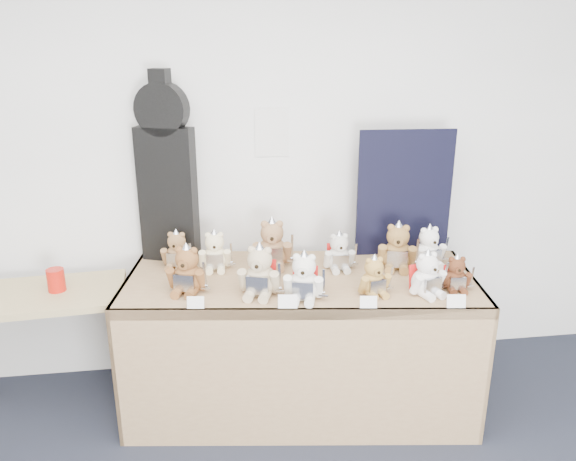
{
  "coord_description": "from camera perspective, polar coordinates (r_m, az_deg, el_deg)",
  "views": [
    {
      "loc": [
        -0.01,
        -0.95,
        2.11
      ],
      "look_at": [
        0.39,
        1.88,
        1.15
      ],
      "focal_mm": 35.0,
      "sensor_mm": 36.0,
      "label": 1
    }
  ],
  "objects": [
    {
      "name": "room_shell",
      "position": [
        3.5,
        -1.66,
        9.93
      ],
      "size": [
        6.0,
        6.0,
        6.0
      ],
      "color": "silver",
      "rests_on": "floor"
    },
    {
      "name": "display_table",
      "position": [
        3.23,
        1.3,
        -8.18
      ],
      "size": [
        2.09,
        1.09,
        0.83
      ],
      "rotation": [
        0.0,
        0.0,
        -0.14
      ],
      "color": "olive",
      "rests_on": "floor"
    },
    {
      "name": "side_table",
      "position": [
        3.54,
        -23.7,
        -7.66
      ],
      "size": [
        0.96,
        0.59,
        0.77
      ],
      "rotation": [
        0.0,
        0.0,
        0.08
      ],
      "color": "tan",
      "rests_on": "floor"
    },
    {
      "name": "guitar_case",
      "position": [
        3.4,
        -12.27,
        5.96
      ],
      "size": [
        0.36,
        0.22,
        1.14
      ],
      "rotation": [
        0.0,
        0.0,
        -0.36
      ],
      "color": "black",
      "rests_on": "display_table"
    },
    {
      "name": "navy_board",
      "position": [
        3.53,
        11.75,
        3.71
      ],
      "size": [
        0.59,
        0.05,
        0.79
      ],
      "primitive_type": "cube",
      "rotation": [
        0.0,
        0.0,
        -0.05
      ],
      "color": "black",
      "rests_on": "display_table"
    },
    {
      "name": "red_cup",
      "position": [
        3.45,
        -22.5,
        -4.67
      ],
      "size": [
        0.1,
        0.1,
        0.13
      ],
      "primitive_type": "cylinder",
      "color": "red",
      "rests_on": "side_table"
    },
    {
      "name": "teddy_front_far_left",
      "position": [
        3.04,
        -10.2,
        -4.14
      ],
      "size": [
        0.24,
        0.22,
        0.29
      ],
      "rotation": [
        0.0,
        0.0,
        -0.3
      ],
      "color": "brown",
      "rests_on": "display_table"
    },
    {
      "name": "teddy_front_left",
      "position": [
        2.97,
        -2.89,
        -4.35
      ],
      "size": [
        0.25,
        0.24,
        0.31
      ],
      "rotation": [
        0.0,
        0.0,
        -0.31
      ],
      "color": "tan",
      "rests_on": "display_table"
    },
    {
      "name": "teddy_front_centre",
      "position": [
        2.92,
        1.63,
        -4.93
      ],
      "size": [
        0.23,
        0.22,
        0.29
      ],
      "rotation": [
        0.0,
        0.0,
        -0.27
      ],
      "color": "silver",
      "rests_on": "display_table"
    },
    {
      "name": "teddy_front_right",
      "position": [
        3.01,
        8.73,
        -4.75
      ],
      "size": [
        0.2,
        0.17,
        0.24
      ],
      "rotation": [
        0.0,
        0.0,
        0.17
      ],
      "color": "#A27B3D",
      "rests_on": "display_table"
    },
    {
      "name": "teddy_front_far_right",
      "position": [
        3.06,
        13.93,
        -4.46
      ],
      "size": [
        0.23,
        0.21,
        0.27
      ],
      "rotation": [
        0.0,
        0.0,
        0.29
      ],
      "color": "white",
      "rests_on": "display_table"
    },
    {
      "name": "teddy_front_end",
      "position": [
        3.16,
        16.69,
        -4.35
      ],
      "size": [
        0.18,
        0.16,
        0.22
      ],
      "rotation": [
        0.0,
        0.0,
        -0.12
      ],
      "color": "#552F1D",
      "rests_on": "display_table"
    },
    {
      "name": "teddy_back_left",
      "position": [
        3.33,
        -7.43,
        -2.22
      ],
      "size": [
        0.21,
        0.17,
        0.26
      ],
      "rotation": [
        0.0,
        0.0,
        -0.05
      ],
      "color": "beige",
      "rests_on": "display_table"
    },
    {
      "name": "teddy_back_centre_left",
      "position": [
        3.34,
        -1.62,
        -1.53
      ],
      "size": [
        0.27,
        0.23,
        0.32
      ],
      "rotation": [
        0.0,
        0.0,
        -0.12
      ],
      "color": "#99724C",
      "rests_on": "display_table"
    },
    {
      "name": "teddy_back_centre_right",
      "position": [
        3.31,
        5.19,
        -2.3
      ],
      "size": [
        0.21,
        0.17,
        0.25
      ],
      "rotation": [
        0.0,
        0.0,
        -0.02
      ],
      "color": "beige",
      "rests_on": "display_table"
    },
    {
      "name": "teddy_back_right",
      "position": [
        3.37,
        11.05,
        -1.81
      ],
      "size": [
        0.25,
        0.24,
        0.31
      ],
      "rotation": [
        0.0,
        0.0,
        -0.3
      ],
      "color": "olive",
      "rests_on": "display_table"
    },
    {
      "name": "teddy_back_end",
      "position": [
        3.45,
        14.1,
        -1.76
      ],
      "size": [
        0.23,
        0.2,
        0.28
      ],
      "rotation": [
        0.0,
        0.0,
        0.17
      ],
      "color": "white",
      "rests_on": "display_table"
    },
    {
      "name": "teddy_back_far_left",
      "position": [
        3.39,
        -11.21,
        -2.08
      ],
      "size": [
        0.21,
        0.19,
        0.25
      ],
      "rotation": [
        0.0,
        0.0,
        -0.24
      ],
      "color": "#A2774C",
      "rests_on": "display_table"
    },
    {
      "name": "entry_card_a",
      "position": [
        2.89,
        -9.38,
        -7.22
      ],
      "size": [
        0.09,
        0.03,
        0.06
      ],
      "primitive_type": "cube",
      "rotation": [
        -0.24,
        0.0,
        -0.14
      ],
      "color": "silver",
      "rests_on": "display_table"
    },
    {
      "name": "entry_card_b",
      "position": [
        2.85,
        -0.03,
        -7.22
      ],
      "size": [
        0.1,
        0.03,
        0.07
      ],
      "primitive_type": "cube",
      "rotation": [
        -0.24,
        0.0,
        -0.14
      ],
      "color": "silver",
      "rests_on": "display_table"
    },
    {
      "name": "entry_card_c",
      "position": [
        2.88,
        8.18,
        -7.2
      ],
      "size": [
        0.09,
        0.03,
        0.06
      ],
      "primitive_type": "cube",
      "rotation": [
        -0.24,
        0.0,
        -0.14
      ],
      "color": "silver",
      "rests_on": "display_table"
    },
    {
      "name": "entry_card_d",
      "position": [
        2.98,
        16.72,
        -6.89
      ],
      "size": [
        0.1,
        0.03,
        0.07
      ],
      "primitive_type": "cube",
      "rotation": [
        -0.24,
        0.0,
        -0.14
      ],
      "color": "silver",
      "rests_on": "display_table"
    }
  ]
}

